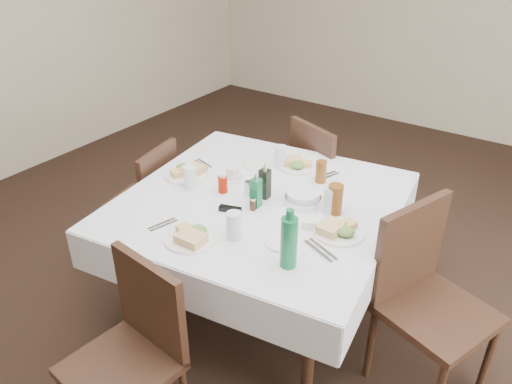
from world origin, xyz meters
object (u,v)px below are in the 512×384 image
(chair_west, at_px, (149,197))
(oil_cruet_green, at_px, (256,192))
(chair_south, at_px, (135,344))
(chair_east, at_px, (424,289))
(water_s, at_px, (234,225))
(ketchup_bottle, at_px, (223,184))
(water_w, at_px, (190,177))
(bread_basket, at_px, (303,198))
(chair_north, at_px, (322,175))
(water_e, at_px, (331,200))
(coffee_mug, at_px, (233,174))
(water_n, at_px, (281,157))
(green_bottle, at_px, (289,242))
(dining_table, at_px, (260,210))
(oil_cruet_dark, at_px, (265,182))

(chair_west, relative_size, oil_cruet_green, 4.11)
(chair_west, bearing_deg, chair_south, -47.29)
(chair_east, height_order, water_s, chair_east)
(chair_south, distance_m, ketchup_bottle, 1.01)
(chair_east, bearing_deg, water_w, -174.01)
(bread_basket, bearing_deg, chair_north, 109.79)
(chair_south, bearing_deg, water_e, 71.18)
(chair_west, relative_size, coffee_mug, 6.73)
(water_n, distance_m, oil_cruet_green, 0.49)
(green_bottle, bearing_deg, oil_cruet_green, 140.31)
(water_n, xyz_separation_m, water_e, (0.50, -0.30, 0.01))
(chair_east, height_order, water_w, chair_east)
(water_e, distance_m, water_w, 0.81)
(dining_table, relative_size, green_bottle, 5.60)
(chair_north, bearing_deg, water_e, -60.20)
(water_w, bearing_deg, water_s, -26.90)
(dining_table, height_order, oil_cruet_dark, oil_cruet_dark)
(chair_south, height_order, ketchup_bottle, chair_south)
(ketchup_bottle, relative_size, green_bottle, 0.40)
(coffee_mug, relative_size, green_bottle, 0.44)
(oil_cruet_dark, relative_size, ketchup_bottle, 1.89)
(chair_east, distance_m, oil_cruet_dark, 0.98)
(oil_cruet_green, bearing_deg, chair_north, 95.13)
(oil_cruet_dark, relative_size, oil_cruet_green, 1.05)
(bread_basket, height_order, ketchup_bottle, ketchup_bottle)
(oil_cruet_dark, bearing_deg, water_w, -159.96)
(water_s, distance_m, oil_cruet_dark, 0.42)
(chair_north, xyz_separation_m, water_n, (-0.06, -0.47, 0.31))
(oil_cruet_dark, bearing_deg, chair_west, -177.68)
(dining_table, xyz_separation_m, water_s, (0.10, -0.38, 0.14))
(water_s, bearing_deg, oil_cruet_green, 104.86)
(bread_basket, bearing_deg, water_w, -160.25)
(chair_north, distance_m, water_w, 1.09)
(dining_table, height_order, green_bottle, green_bottle)
(chair_west, xyz_separation_m, water_w, (0.49, -0.11, 0.34))
(oil_cruet_green, height_order, coffee_mug, oil_cruet_green)
(water_e, relative_size, oil_cruet_dark, 0.68)
(chair_west, xyz_separation_m, oil_cruet_dark, (0.90, 0.04, 0.37))
(dining_table, bearing_deg, green_bottle, -43.61)
(bread_basket, bearing_deg, ketchup_bottle, -160.38)
(chair_west, bearing_deg, bread_basket, 5.55)
(chair_east, distance_m, green_bottle, 0.74)
(chair_north, relative_size, oil_cruet_green, 4.42)
(oil_cruet_dark, height_order, green_bottle, green_bottle)
(oil_cruet_green, relative_size, ketchup_bottle, 1.80)
(bread_basket, bearing_deg, water_s, -103.14)
(chair_south, height_order, water_s, water_s)
(chair_south, xyz_separation_m, coffee_mug, (-0.27, 1.07, 0.29))
(chair_north, bearing_deg, water_n, -97.08)
(chair_west, bearing_deg, oil_cruet_green, -4.19)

